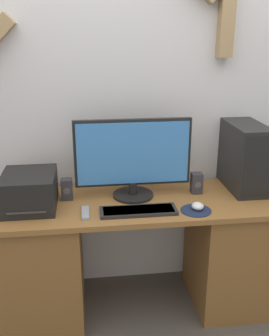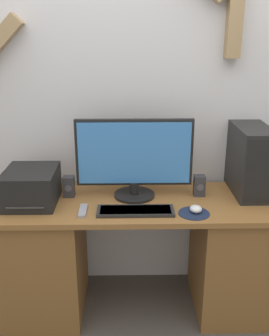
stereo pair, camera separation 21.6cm
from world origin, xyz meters
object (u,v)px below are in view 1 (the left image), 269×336
object	(u,v)px
speaker_left	(67,189)
remote_control	(85,213)
monitor	(133,157)
mouse	(198,206)
speaker_right	(197,183)
printer	(30,191)
computer_tower	(244,156)
keyboard	(138,211)

from	to	relation	value
speaker_left	remote_control	distance (m)	0.24
monitor	mouse	size ratio (longest dim) A/B	9.38
monitor	speaker_right	bearing A→B (deg)	-0.01
monitor	printer	bearing A→B (deg)	-172.31
speaker_right	speaker_left	bearing A→B (deg)	179.87
monitor	computer_tower	distance (m)	0.68
keyboard	computer_tower	bearing A→B (deg)	22.04
keyboard	printer	distance (m)	0.60
monitor	printer	size ratio (longest dim) A/B	1.99
monitor	computer_tower	size ratio (longest dim) A/B	1.60
mouse	speaker_right	size ratio (longest dim) A/B	0.57
computer_tower	printer	xyz separation A→B (m)	(-1.25, -0.13, -0.10)
keyboard	computer_tower	size ratio (longest dim) A/B	0.99
keyboard	mouse	bearing A→B (deg)	-1.91
printer	speaker_right	world-z (taller)	printer
monitor	speaker_right	size ratio (longest dim) A/B	5.39
speaker_right	monitor	bearing A→B (deg)	179.99
speaker_right	remote_control	bearing A→B (deg)	-162.27
keyboard	printer	bearing A→B (deg)	166.03
keyboard	speaker_right	world-z (taller)	speaker_right
mouse	printer	distance (m)	0.91
speaker_right	remote_control	world-z (taller)	speaker_right
speaker_left	mouse	bearing A→B (deg)	-18.41
monitor	printer	distance (m)	0.60
monitor	mouse	xyz separation A→B (m)	(0.32, -0.23, -0.22)
speaker_left	speaker_right	xyz separation A→B (m)	(0.76, -0.00, 0.00)
keyboard	speaker_right	bearing A→B (deg)	30.42
computer_tower	mouse	bearing A→B (deg)	-141.44
computer_tower	speaker_right	xyz separation A→B (m)	(-0.30, -0.05, -0.14)
speaker_left	speaker_right	bearing A→B (deg)	-0.13
printer	speaker_right	distance (m)	0.96
printer	remote_control	bearing A→B (deg)	-24.07
speaker_right	remote_control	size ratio (longest dim) A/B	0.83
monitor	computer_tower	xyz separation A→B (m)	(0.68, 0.05, -0.04)
speaker_right	computer_tower	bearing A→B (deg)	9.98
mouse	speaker_right	world-z (taller)	speaker_right
keyboard	printer	size ratio (longest dim) A/B	1.23
printer	speaker_right	bearing A→B (deg)	4.65
remote_control	speaker_left	bearing A→B (deg)	115.62
monitor	speaker_left	size ratio (longest dim) A/B	5.39
mouse	printer	xyz separation A→B (m)	(-0.90, 0.15, 0.07)
speaker_right	remote_control	xyz separation A→B (m)	(-0.66, -0.21, -0.05)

